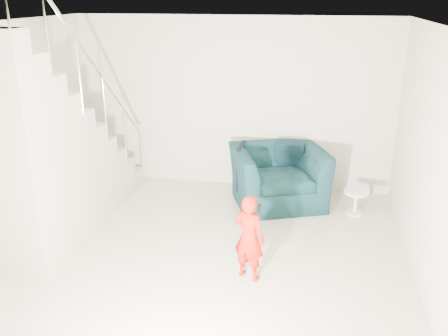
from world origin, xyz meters
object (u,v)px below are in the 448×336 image
Objects in this scene: armchair at (278,176)px; toddler at (249,237)px; side_table at (356,198)px; staircase at (47,167)px.

armchair is 2.10m from toddler.
toddler is at bearing -115.30° from armchair.
armchair is 3.64× the size of side_table.
side_table is 0.10× the size of staircase.
side_table is (1.28, 1.91, -0.26)m from toddler.
armchair is 1.17m from side_table.
toddler is 2.74m from staircase.
staircase is at bearing -172.05° from armchair.
side_table is (1.14, -0.18, -0.18)m from armchair.
toddler is (-0.14, -2.09, 0.07)m from armchair.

